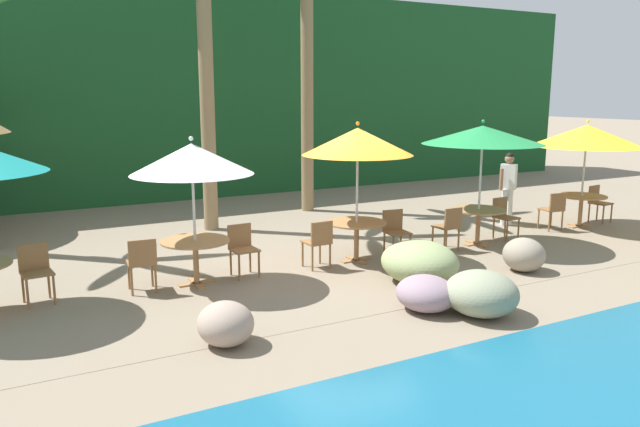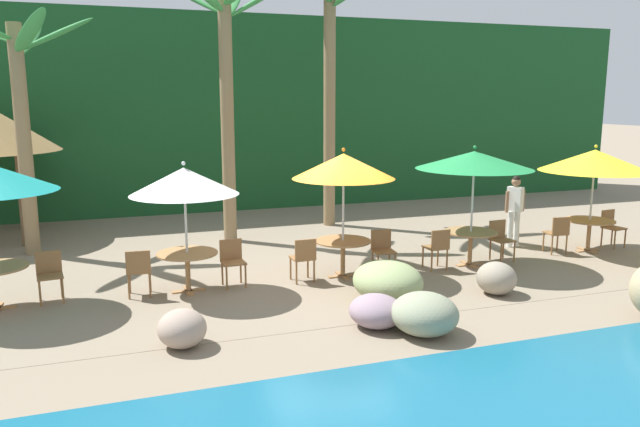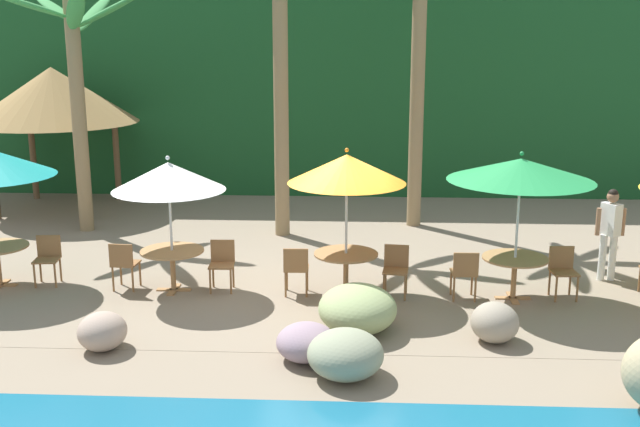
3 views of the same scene
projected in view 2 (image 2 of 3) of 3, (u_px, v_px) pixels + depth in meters
ground_plane at (328, 277)px, 12.21m from camera, size 120.00×120.00×0.00m
terrace_deck at (328, 277)px, 12.21m from camera, size 18.00×5.20×0.01m
foliage_backdrop at (233, 113)px, 20.01m from camera, size 28.00×2.40×6.00m
rock_seawall at (543, 284)px, 10.49m from camera, size 16.15×3.59×1.01m
chair_teal_seaward at (49, 272)px, 10.69m from camera, size 0.47×0.47×0.87m
umbrella_white at (184, 181)px, 10.90m from camera, size 1.93×1.93×2.39m
dining_table_white at (187, 259)px, 11.16m from camera, size 1.10×1.10×0.74m
chair_white_seaward at (232, 259)px, 11.57m from camera, size 0.44×0.44×0.87m
chair_white_inland at (139, 269)px, 10.88m from camera, size 0.45×0.46×0.87m
umbrella_orange at (344, 166)px, 11.82m from camera, size 1.99×1.99×2.55m
dining_table_orange at (343, 247)px, 12.12m from camera, size 1.10×1.10×0.74m
chair_orange_seaward at (383, 248)px, 12.41m from camera, size 0.47×0.47×0.87m
chair_orange_inland at (304, 257)px, 11.75m from camera, size 0.43×0.44×0.87m
umbrella_green at (474, 160)px, 12.64m from camera, size 2.40×2.40×2.53m
dining_table_green at (471, 237)px, 12.94m from camera, size 1.10×1.10×0.74m
chair_green_seaward at (500, 237)px, 13.38m from camera, size 0.45×0.46×0.87m
chair_green_inland at (438, 246)px, 12.58m from camera, size 0.43×0.44×0.87m
umbrella_yellow at (595, 160)px, 13.87m from camera, size 2.43×2.43×2.46m
dining_table_yellow at (590, 225)px, 14.14m from camera, size 1.10×1.10×0.74m
chair_yellow_seaward at (611, 225)px, 14.62m from camera, size 0.47×0.48×0.87m
chair_yellow_inland at (558, 232)px, 13.91m from camera, size 0.48×0.48×0.87m
palm_tree_nearest at (21, 97)px, 13.38m from camera, size 2.99×3.13×5.28m
palm_tree_second at (227, 72)px, 14.57m from camera, size 3.07×3.29×6.27m
palm_tree_third at (329, 54)px, 16.38m from camera, size 3.42×3.43×6.73m
waiter_in_white at (515, 206)px, 14.50m from camera, size 0.52×0.39×1.70m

